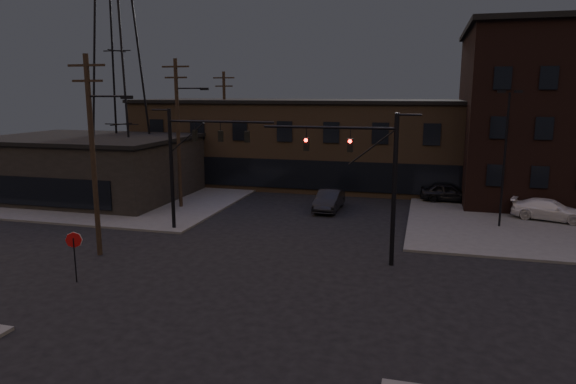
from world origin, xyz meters
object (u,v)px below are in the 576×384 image
object	(u,v)px
stop_sign	(74,245)
parked_car_lot_b	(550,210)
traffic_signal_far	(189,155)
traffic_signal_near	(372,172)
parked_car_lot_a	(448,192)
car_crossing	(329,200)

from	to	relation	value
stop_sign	parked_car_lot_b	distance (m)	30.96
traffic_signal_far	parked_car_lot_b	world-z (taller)	traffic_signal_far
traffic_signal_far	parked_car_lot_b	bearing A→B (deg)	20.61
stop_sign	parked_car_lot_b	bearing A→B (deg)	37.31
traffic_signal_near	stop_sign	xyz separation A→B (m)	(-13.36, -6.49, -3.09)
parked_car_lot_a	car_crossing	distance (m)	10.39
traffic_signal_near	stop_sign	size ratio (longest dim) A/B	3.23
parked_car_lot_a	car_crossing	size ratio (longest dim) A/B	0.93
parked_car_lot_b	traffic_signal_near	bearing A→B (deg)	154.46
traffic_signal_near	stop_sign	distance (m)	15.17
traffic_signal_far	parked_car_lot_a	distance (m)	21.83
traffic_signal_far	car_crossing	xyz separation A→B (m)	(7.65, 8.33, -4.22)
traffic_signal_near	traffic_signal_far	xyz separation A→B (m)	(-12.07, 3.50, 0.08)
traffic_signal_far	parked_car_lot_a	size ratio (longest dim) A/B	1.80
parked_car_lot_a	car_crossing	world-z (taller)	parked_car_lot_a
car_crossing	parked_car_lot_a	bearing A→B (deg)	31.40
parked_car_lot_a	traffic_signal_near	bearing A→B (deg)	164.67
traffic_signal_far	stop_sign	bearing A→B (deg)	-97.32
traffic_signal_far	stop_sign	distance (m)	10.55
traffic_signal_far	car_crossing	distance (m)	12.07
traffic_signal_near	parked_car_lot_b	world-z (taller)	traffic_signal_near
parked_car_lot_a	parked_car_lot_b	size ratio (longest dim) A/B	0.89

